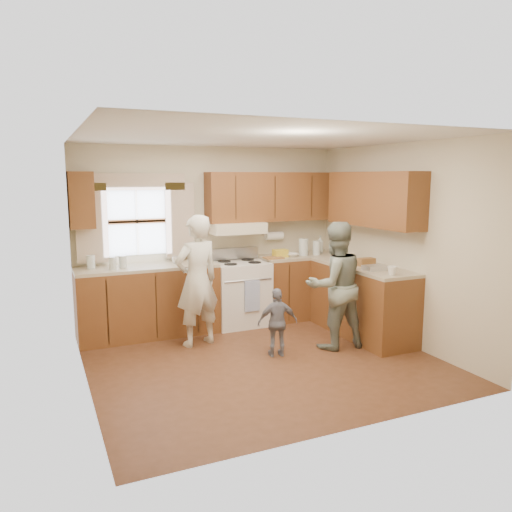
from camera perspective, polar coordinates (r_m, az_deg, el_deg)
name	(u,v)px	position (r m, az deg, el deg)	size (l,w,h in m)	color
room	(262,253)	(5.53, 0.73, 0.36)	(3.80, 3.80, 3.80)	#4D2C18
kitchen_fixtures	(270,269)	(6.82, 1.63, -1.50)	(3.80, 2.25, 2.15)	#4A240F
stove	(239,292)	(7.10, -1.92, -4.16)	(0.76, 0.67, 1.07)	silver
woman_left	(197,281)	(6.20, -6.76, -2.82)	(0.60, 0.39, 1.63)	beige
woman_right	(335,286)	(6.15, 9.01, -3.35)	(0.76, 0.59, 1.56)	#1F382E
child	(278,322)	(5.87, 2.48, -7.60)	(0.47, 0.20, 0.81)	gray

